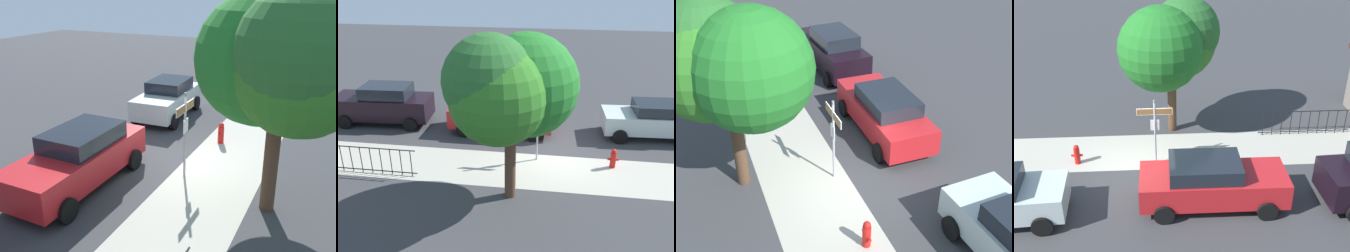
% 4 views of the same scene
% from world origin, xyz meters
% --- Properties ---
extents(ground_plane, '(60.00, 60.00, 0.00)m').
position_xyz_m(ground_plane, '(0.00, 0.00, 0.00)').
color(ground_plane, '#38383A').
extents(sidewalk_strip, '(24.00, 2.60, 0.00)m').
position_xyz_m(sidewalk_strip, '(2.00, 1.30, 0.00)').
color(sidewalk_strip, '#ADA99A').
rests_on(sidewalk_strip, ground_plane).
extents(street_sign, '(1.27, 0.07, 2.61)m').
position_xyz_m(street_sign, '(0.59, 0.40, 1.73)').
color(street_sign, '#9EA0A5').
rests_on(street_sign, ground_plane).
extents(shade_tree, '(4.03, 4.14, 5.53)m').
position_xyz_m(shade_tree, '(1.34, 2.95, 3.83)').
color(shade_tree, '#4D3424').
rests_on(shade_tree, ground_plane).
extents(car_silver, '(4.18, 2.10, 1.61)m').
position_xyz_m(car_silver, '(-4.26, -2.46, 0.83)').
color(car_silver, '#B8C3BF').
rests_on(car_silver, ground_plane).
extents(car_red, '(4.68, 1.99, 1.66)m').
position_xyz_m(car_red, '(2.35, -2.10, 0.85)').
color(car_red, red).
rests_on(car_red, ground_plane).
extents(car_black, '(4.71, 2.15, 1.90)m').
position_xyz_m(car_black, '(8.17, -2.28, 0.96)').
color(car_black, black).
rests_on(car_black, ground_plane).
extents(iron_fence, '(3.88, 0.04, 1.07)m').
position_xyz_m(iron_fence, '(6.81, 2.30, 0.56)').
color(iron_fence, black).
rests_on(iron_fence, ground_plane).
extents(fire_hydrant, '(0.42, 0.22, 0.78)m').
position_xyz_m(fire_hydrant, '(-2.34, 0.60, 0.38)').
color(fire_hydrant, red).
rests_on(fire_hydrant, ground_plane).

